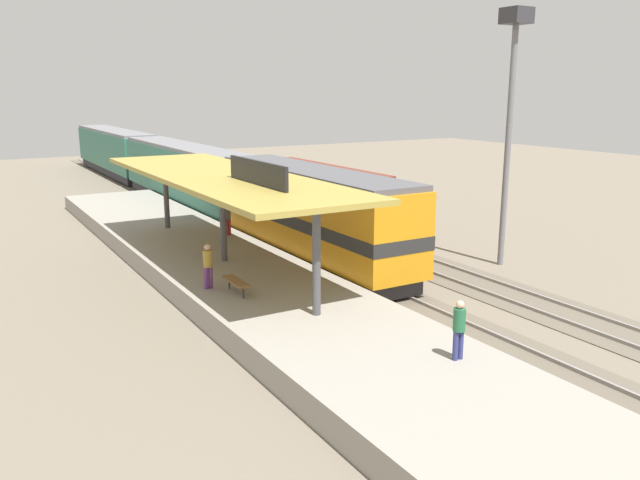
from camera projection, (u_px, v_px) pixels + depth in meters
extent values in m
plane|color=#706656|center=(351.00, 260.00, 31.44)|extent=(120.00, 120.00, 0.00)
cube|color=#5F5649|center=(315.00, 266.00, 30.45)|extent=(3.20, 110.00, 0.04)
cube|color=gray|center=(302.00, 266.00, 30.08)|extent=(0.10, 110.00, 0.16)
cube|color=gray|center=(328.00, 262.00, 30.79)|extent=(0.10, 110.00, 0.16)
cube|color=#5F5649|center=(393.00, 253.00, 32.72)|extent=(3.20, 110.00, 0.04)
cube|color=gray|center=(382.00, 254.00, 32.35)|extent=(0.10, 110.00, 0.16)
cube|color=gray|center=(404.00, 251.00, 33.07)|extent=(0.10, 110.00, 0.16)
cube|color=gray|center=(225.00, 270.00, 28.07)|extent=(6.00, 44.00, 0.90)
cylinder|color=#47474C|center=(316.00, 262.00, 20.85)|extent=(0.28, 0.28, 3.60)
cylinder|color=#47474C|center=(223.00, 220.00, 27.56)|extent=(0.28, 0.28, 3.60)
cylinder|color=#47474C|center=(166.00, 195.00, 34.26)|extent=(0.28, 0.28, 3.60)
cube|color=#A38E3D|center=(221.00, 176.00, 27.12)|extent=(5.20, 18.00, 0.20)
cube|color=black|center=(257.00, 173.00, 23.98)|extent=(0.12, 4.80, 0.90)
cylinder|color=#333338|center=(243.00, 293.00, 22.86)|extent=(0.07, 0.07, 0.42)
cylinder|color=#333338|center=(229.00, 283.00, 23.95)|extent=(0.07, 0.07, 0.42)
cube|color=brown|center=(236.00, 281.00, 23.35)|extent=(0.44, 1.70, 0.08)
cube|color=#28282D|center=(311.00, 254.00, 30.69)|extent=(2.60, 13.60, 0.70)
cube|color=orange|center=(311.00, 211.00, 30.21)|extent=(2.90, 14.40, 3.50)
cube|color=#515156|center=(311.00, 171.00, 29.78)|extent=(2.78, 14.11, 0.24)
cube|color=#282828|center=(311.00, 216.00, 30.27)|extent=(2.93, 14.43, 0.56)
cube|color=#28282D|center=(186.00, 200.00, 45.78)|extent=(2.60, 19.20, 0.70)
cube|color=#2D6B56|center=(185.00, 172.00, 45.32)|extent=(2.90, 20.00, 3.30)
cube|color=slate|center=(184.00, 147.00, 44.92)|extent=(2.78, 19.60, 0.24)
cube|color=#28282D|center=(116.00, 169.00, 63.22)|extent=(2.60, 19.20, 0.70)
cube|color=#2D6B56|center=(115.00, 149.00, 62.76)|extent=(2.90, 20.00, 3.30)
cube|color=slate|center=(113.00, 131.00, 62.36)|extent=(2.78, 19.60, 0.24)
cube|color=#28282D|center=(318.00, 219.00, 38.95)|extent=(2.50, 11.20, 0.70)
cube|color=brown|center=(318.00, 192.00, 38.57)|extent=(2.80, 12.00, 2.60)
cube|color=maroon|center=(318.00, 169.00, 38.24)|extent=(2.69, 11.76, 0.24)
cylinder|color=slate|center=(508.00, 149.00, 29.49)|extent=(0.28, 0.28, 11.00)
cube|color=#333338|center=(517.00, 16.00, 28.15)|extent=(1.10, 1.10, 0.70)
cylinder|color=#663375|center=(206.00, 278.00, 23.92)|extent=(0.16, 0.16, 0.84)
cylinder|color=#663375|center=(211.00, 277.00, 24.00)|extent=(0.16, 0.16, 0.84)
cylinder|color=olive|center=(208.00, 259.00, 23.79)|extent=(0.34, 0.34, 0.64)
sphere|color=tan|center=(207.00, 247.00, 23.69)|extent=(0.23, 0.23, 0.23)
cylinder|color=navy|center=(456.00, 346.00, 17.59)|extent=(0.16, 0.16, 0.84)
cylinder|color=navy|center=(460.00, 344.00, 17.68)|extent=(0.16, 0.16, 0.84)
cylinder|color=#23603D|center=(459.00, 320.00, 17.46)|extent=(0.34, 0.34, 0.64)
sphere|color=tan|center=(460.00, 305.00, 17.36)|extent=(0.23, 0.23, 0.23)
cylinder|color=maroon|center=(226.00, 227.00, 32.75)|extent=(0.16, 0.16, 0.84)
cylinder|color=maroon|center=(229.00, 227.00, 32.84)|extent=(0.16, 0.16, 0.84)
cylinder|color=#4C4C51|center=(227.00, 213.00, 32.62)|extent=(0.34, 0.34, 0.64)
sphere|color=tan|center=(227.00, 204.00, 32.52)|extent=(0.23, 0.23, 0.23)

